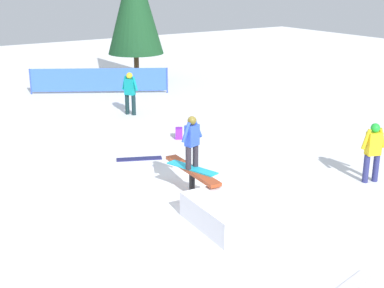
# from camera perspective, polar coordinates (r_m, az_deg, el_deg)

# --- Properties ---
(ground_plane) EXTENTS (60.00, 60.00, 0.00)m
(ground_plane) POSITION_cam_1_polar(r_m,az_deg,el_deg) (12.63, -0.00, -5.50)
(ground_plane) COLOR white
(rail_feature) EXTENTS (2.19, 0.43, 0.67)m
(rail_feature) POSITION_cam_1_polar(r_m,az_deg,el_deg) (12.42, -0.00, -3.10)
(rail_feature) COLOR black
(rail_feature) RESTS_ON ground
(snow_kicker_ramp) EXTENTS (1.90, 1.62, 0.54)m
(snow_kicker_ramp) POSITION_cam_1_polar(r_m,az_deg,el_deg) (11.19, 4.29, -7.24)
(snow_kicker_ramp) COLOR white
(snow_kicker_ramp) RESTS_ON ground
(main_rider_on_rail) EXTENTS (1.38, 0.68, 1.26)m
(main_rider_on_rail) POSITION_cam_1_polar(r_m,az_deg,el_deg) (12.18, -0.00, 0.03)
(main_rider_on_rail) COLOR #1BACCE
(main_rider_on_rail) RESTS_ON rail_feature
(bystander_yellow) EXTENTS (0.31, 0.67, 1.52)m
(bystander_yellow) POSITION_cam_1_polar(r_m,az_deg,el_deg) (13.89, 18.75, -0.55)
(bystander_yellow) COLOR navy
(bystander_yellow) RESTS_ON ground
(bystander_teal) EXTENTS (0.63, 0.43, 1.57)m
(bystander_teal) POSITION_cam_1_polar(r_m,az_deg,el_deg) (19.70, -6.64, 5.63)
(bystander_teal) COLOR #13282C
(bystander_teal) RESTS_ON ground
(loose_snowboard_white) EXTENTS (0.53, 1.30, 0.02)m
(loose_snowboard_white) POSITION_cam_1_polar(r_m,az_deg,el_deg) (9.55, 16.43, -14.50)
(loose_snowboard_white) COLOR white
(loose_snowboard_white) RESTS_ON ground
(loose_snowboard_navy) EXTENTS (0.77, 1.27, 0.02)m
(loose_snowboard_navy) POSITION_cam_1_polar(r_m,az_deg,el_deg) (15.09, -5.65, -1.58)
(loose_snowboard_navy) COLOR navy
(loose_snowboard_navy) RESTS_ON ground
(backpack_on_snow) EXTENTS (0.37, 0.35, 0.34)m
(backpack_on_snow) POSITION_cam_1_polar(r_m,az_deg,el_deg) (16.85, -1.40, 1.15)
(backpack_on_snow) COLOR purple
(backpack_on_snow) RESTS_ON ground
(safety_fence) EXTENTS (3.00, 5.11, 1.10)m
(safety_fence) POSITION_cam_1_polar(r_m,az_deg,el_deg) (23.49, -9.88, 6.75)
(safety_fence) COLOR blue
(safety_fence) RESTS_ON ground
(pine_tree_far) EXTENTS (2.64, 2.64, 5.99)m
(pine_tree_far) POSITION_cam_1_polar(r_m,az_deg,el_deg) (25.82, -6.15, 14.71)
(pine_tree_far) COLOR #4C331E
(pine_tree_far) RESTS_ON ground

